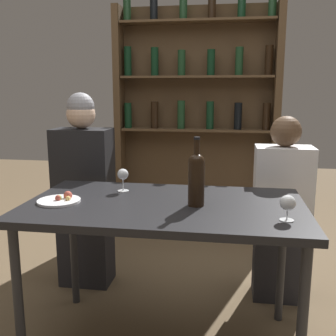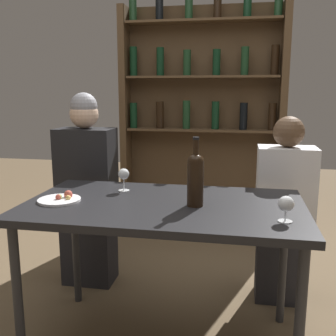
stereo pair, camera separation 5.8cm
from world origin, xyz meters
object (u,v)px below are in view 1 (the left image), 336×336
Objects in this scene: wine_glass_1 at (123,175)px; seated_person_right at (281,215)px; seated_person_left at (84,195)px; wine_bottle at (196,177)px; food_plate_0 at (60,200)px; wine_glass_0 at (288,204)px.

seated_person_right is (0.89, 0.41, -0.31)m from wine_glass_1.
seated_person_left is at bearing 133.16° from wine_glass_1.
seated_person_right is (1.27, 0.00, -0.08)m from seated_person_left.
seated_person_left reaches higher than seated_person_right.
seated_person_right reaches higher than wine_bottle.
wine_glass_1 is 0.60× the size of food_plate_0.
seated_person_left is at bearing 142.36° from wine_bottle.
wine_glass_1 is at bearing 155.52° from wine_glass_0.
wine_bottle is at bearing -26.50° from wine_glass_1.
seated_person_left is (-1.19, 0.77, -0.22)m from wine_glass_0.
wine_glass_0 is 0.53× the size of food_plate_0.
seated_person_right is (1.14, 0.65, -0.23)m from food_plate_0.
wine_bottle reaches higher than food_plate_0.
wine_glass_1 is (-0.81, 0.37, 0.01)m from wine_glass_0.
wine_bottle is 2.95× the size of wine_glass_0.
wine_bottle is 0.28× the size of seated_person_right.
wine_glass_0 is 0.09× the size of seated_person_left.
food_plate_0 is at bearing -78.82° from seated_person_left.
wine_glass_1 reaches higher than wine_glass_0.
seated_person_right is at bearing 51.93° from wine_bottle.
seated_person_left is at bearing 146.94° from wine_glass_0.
food_plate_0 is (-0.25, -0.25, -0.08)m from wine_glass_1.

